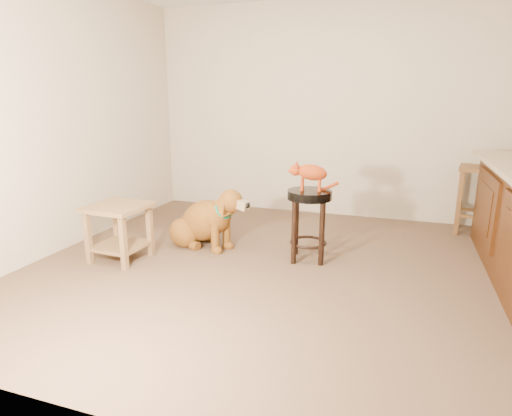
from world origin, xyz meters
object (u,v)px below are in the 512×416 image
(golden_retriever, at_px, (205,222))
(padded_stool, at_px, (309,211))
(wood_stool, at_px, (476,199))
(side_table, at_px, (119,224))
(tabby_kitten, at_px, (309,173))

(golden_retriever, bearing_deg, padded_stool, 15.67)
(padded_stool, distance_m, wood_stool, 2.09)
(golden_retriever, bearing_deg, wood_stool, 44.31)
(side_table, xyz_separation_m, tabby_kitten, (1.64, 0.56, 0.47))
(padded_stool, xyz_separation_m, wood_stool, (1.57, 1.38, -0.08))
(golden_retriever, xyz_separation_m, tabby_kitten, (1.05, -0.03, 0.56))
(side_table, distance_m, tabby_kitten, 1.79)
(side_table, relative_size, tabby_kitten, 1.20)
(padded_stool, relative_size, tabby_kitten, 1.49)
(side_table, height_order, tabby_kitten, tabby_kitten)
(wood_stool, bearing_deg, side_table, -148.92)
(padded_stool, height_order, wood_stool, wood_stool)
(tabby_kitten, bearing_deg, wood_stool, 31.79)
(padded_stool, relative_size, wood_stool, 0.88)
(tabby_kitten, bearing_deg, padded_stool, -5.72)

